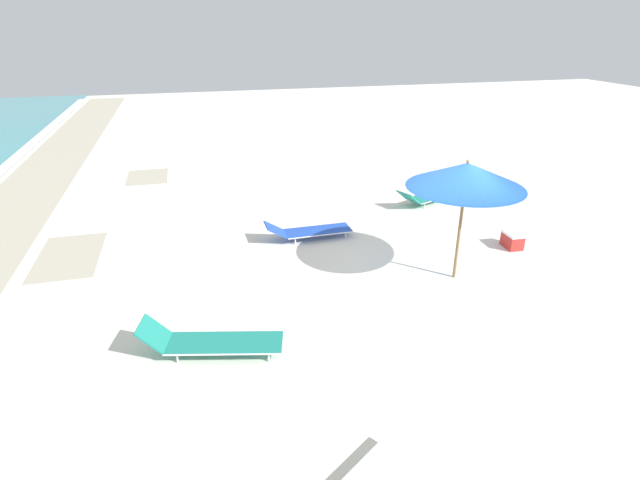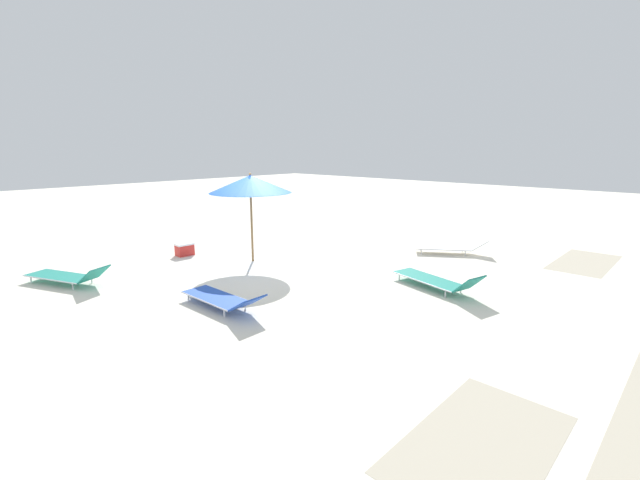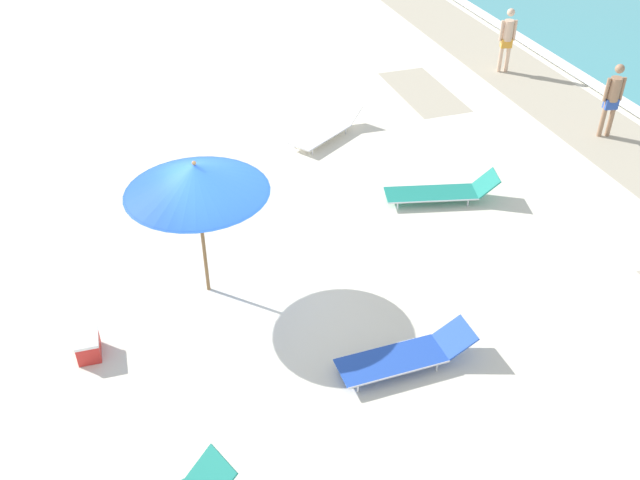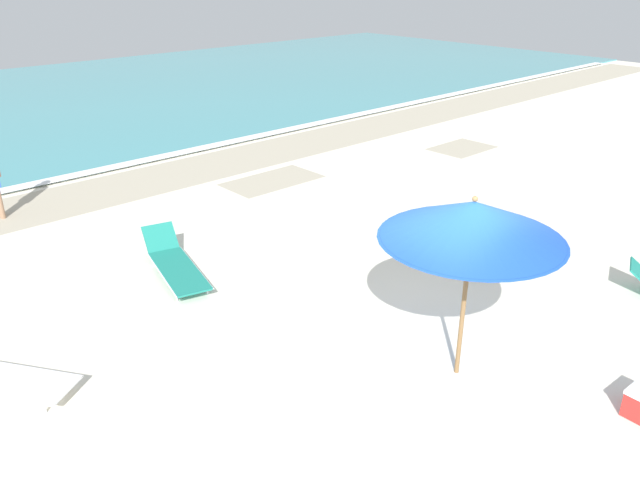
{
  "view_description": "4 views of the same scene",
  "coord_description": "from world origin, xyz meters",
  "px_view_note": "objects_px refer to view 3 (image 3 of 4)",
  "views": [
    {
      "loc": [
        -8.36,
        4.32,
        4.94
      ],
      "look_at": [
        0.33,
        2.03,
        0.92
      ],
      "focal_mm": 28.0,
      "sensor_mm": 36.0,
      "label": 1
    },
    {
      "loc": [
        7.13,
        8.74,
        3.19
      ],
      "look_at": [
        -0.49,
        1.65,
        0.92
      ],
      "focal_mm": 24.0,
      "sensor_mm": 36.0,
      "label": 2
    },
    {
      "loc": [
        9.32,
        -1.88,
        7.77
      ],
      "look_at": [
        -0.0,
        1.22,
        0.74
      ],
      "focal_mm": 40.0,
      "sensor_mm": 36.0,
      "label": 3
    },
    {
      "loc": [
        -6.2,
        -4.59,
        5.02
      ],
      "look_at": [
        -0.25,
        1.96,
        1.06
      ],
      "focal_mm": 35.0,
      "sensor_mm": 36.0,
      "label": 4
    }
  ],
  "objects_px": {
    "beachgoer_shoreline_child": "(613,96)",
    "sun_lounger_under_umbrella": "(406,355)",
    "beach_umbrella": "(196,179)",
    "sun_lounger_near_water_right": "(327,129)",
    "beachgoer_wading_adult": "(507,37)",
    "cooler_box": "(88,346)",
    "sun_lounger_beside_umbrella": "(442,191)"
  },
  "relations": [
    {
      "from": "beachgoer_wading_adult",
      "to": "beachgoer_shoreline_child",
      "type": "distance_m",
      "value": 4.2
    },
    {
      "from": "sun_lounger_beside_umbrella",
      "to": "cooler_box",
      "type": "distance_m",
      "value": 7.43
    },
    {
      "from": "beach_umbrella",
      "to": "beachgoer_wading_adult",
      "type": "xyz_separation_m",
      "value": [
        -6.87,
        9.67,
        -1.19
      ]
    },
    {
      "from": "beach_umbrella",
      "to": "sun_lounger_near_water_right",
      "type": "distance_m",
      "value": 6.28
    },
    {
      "from": "cooler_box",
      "to": "beach_umbrella",
      "type": "bearing_deg",
      "value": -61.75
    },
    {
      "from": "sun_lounger_beside_umbrella",
      "to": "sun_lounger_near_water_right",
      "type": "xyz_separation_m",
      "value": [
        -3.35,
        -1.32,
        -0.0
      ]
    },
    {
      "from": "beachgoer_shoreline_child",
      "to": "sun_lounger_under_umbrella",
      "type": "bearing_deg",
      "value": -132.04
    },
    {
      "from": "sun_lounger_beside_umbrella",
      "to": "cooler_box",
      "type": "bearing_deg",
      "value": -58.19
    },
    {
      "from": "sun_lounger_beside_umbrella",
      "to": "beachgoer_wading_adult",
      "type": "distance_m",
      "value": 7.28
    },
    {
      "from": "sun_lounger_beside_umbrella",
      "to": "beachgoer_wading_adult",
      "type": "relative_size",
      "value": 1.31
    },
    {
      "from": "sun_lounger_under_umbrella",
      "to": "sun_lounger_beside_umbrella",
      "type": "xyz_separation_m",
      "value": [
        -4.02,
        2.59,
        0.01
      ]
    },
    {
      "from": "beach_umbrella",
      "to": "beachgoer_wading_adult",
      "type": "bearing_deg",
      "value": 125.4
    },
    {
      "from": "sun_lounger_beside_umbrella",
      "to": "sun_lounger_near_water_right",
      "type": "distance_m",
      "value": 3.6
    },
    {
      "from": "sun_lounger_near_water_right",
      "to": "beachgoer_wading_adult",
      "type": "distance_m",
      "value": 6.39
    },
    {
      "from": "sun_lounger_under_umbrella",
      "to": "beachgoer_wading_adult",
      "type": "bearing_deg",
      "value": 141.88
    },
    {
      "from": "beachgoer_shoreline_child",
      "to": "sun_lounger_near_water_right",
      "type": "bearing_deg",
      "value": 174.48
    },
    {
      "from": "sun_lounger_under_umbrella",
      "to": "beachgoer_wading_adult",
      "type": "distance_m",
      "value": 12.02
    },
    {
      "from": "beach_umbrella",
      "to": "sun_lounger_near_water_right",
      "type": "height_order",
      "value": "beach_umbrella"
    },
    {
      "from": "beach_umbrella",
      "to": "beachgoer_wading_adult",
      "type": "distance_m",
      "value": 11.92
    },
    {
      "from": "beachgoer_wading_adult",
      "to": "cooler_box",
      "type": "height_order",
      "value": "beachgoer_wading_adult"
    },
    {
      "from": "sun_lounger_near_water_right",
      "to": "cooler_box",
      "type": "relative_size",
      "value": 4.04
    },
    {
      "from": "beachgoer_shoreline_child",
      "to": "cooler_box",
      "type": "height_order",
      "value": "beachgoer_shoreline_child"
    },
    {
      "from": "beach_umbrella",
      "to": "sun_lounger_under_umbrella",
      "type": "xyz_separation_m",
      "value": [
        2.71,
        2.46,
        -1.98
      ]
    },
    {
      "from": "beach_umbrella",
      "to": "sun_lounger_near_water_right",
      "type": "xyz_separation_m",
      "value": [
        -4.66,
        3.72,
        -1.98
      ]
    },
    {
      "from": "sun_lounger_near_water_right",
      "to": "beachgoer_shoreline_child",
      "type": "bearing_deg",
      "value": 38.36
    },
    {
      "from": "beach_umbrella",
      "to": "beachgoer_shoreline_child",
      "type": "height_order",
      "value": "beach_umbrella"
    },
    {
      "from": "sun_lounger_under_umbrella",
      "to": "sun_lounger_near_water_right",
      "type": "distance_m",
      "value": 7.48
    },
    {
      "from": "beachgoer_wading_adult",
      "to": "sun_lounger_near_water_right",
      "type": "bearing_deg",
      "value": 34.95
    },
    {
      "from": "sun_lounger_under_umbrella",
      "to": "cooler_box",
      "type": "xyz_separation_m",
      "value": [
        -1.73,
        -4.49,
        -0.02
      ]
    },
    {
      "from": "cooler_box",
      "to": "sun_lounger_near_water_right",
      "type": "bearing_deg",
      "value": -43.06
    },
    {
      "from": "sun_lounger_under_umbrella",
      "to": "cooler_box",
      "type": "height_order",
      "value": "sun_lounger_under_umbrella"
    },
    {
      "from": "beachgoer_wading_adult",
      "to": "cooler_box",
      "type": "xyz_separation_m",
      "value": [
        7.85,
        -11.7,
        -0.81
      ]
    }
  ]
}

